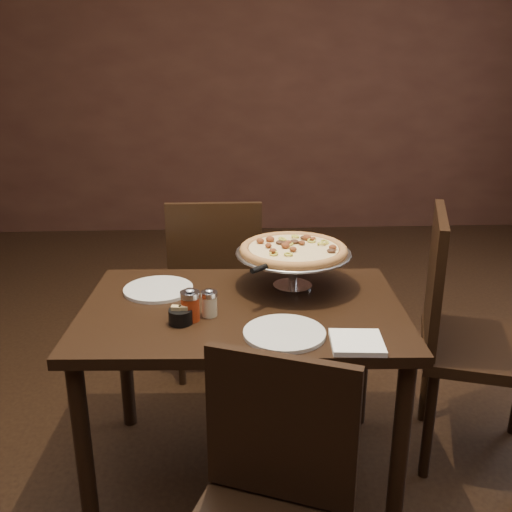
{
  "coord_description": "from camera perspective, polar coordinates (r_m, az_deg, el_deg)",
  "views": [
    {
      "loc": [
        0.04,
        -1.74,
        1.52
      ],
      "look_at": [
        0.14,
        0.15,
        0.87
      ],
      "focal_mm": 40.0,
      "sensor_mm": 36.0,
      "label": 1
    }
  ],
  "objects": [
    {
      "name": "room",
      "position": [
        1.77,
        -2.24,
        15.11
      ],
      "size": [
        6.04,
        7.04,
        2.84
      ],
      "color": "black",
      "rests_on": "ground"
    },
    {
      "name": "dining_table",
      "position": [
        2.05,
        -1.33,
        -7.38
      ],
      "size": [
        1.15,
        0.79,
        0.7
      ],
      "rotation": [
        0.0,
        0.0,
        -0.04
      ],
      "color": "black",
      "rests_on": "ground"
    },
    {
      "name": "pizza_stand",
      "position": [
        2.13,
        3.76,
        0.57
      ],
      "size": [
        0.44,
        0.44,
        0.18
      ],
      "color": "silver",
      "rests_on": "dining_table"
    },
    {
      "name": "parmesan_shaker",
      "position": [
        1.93,
        -4.69,
        -4.71
      ],
      "size": [
        0.06,
        0.06,
        0.1
      ],
      "color": "beige",
      "rests_on": "dining_table"
    },
    {
      "name": "pepper_flake_shaker",
      "position": [
        1.9,
        -6.6,
        -4.91
      ],
      "size": [
        0.07,
        0.07,
        0.11
      ],
      "color": "maroon",
      "rests_on": "dining_table"
    },
    {
      "name": "packet_caddy",
      "position": [
        1.89,
        -7.56,
        -5.95
      ],
      "size": [
        0.08,
        0.08,
        0.06
      ],
      "rotation": [
        0.0,
        0.0,
        -0.14
      ],
      "color": "black",
      "rests_on": "dining_table"
    },
    {
      "name": "napkin_stack",
      "position": [
        1.77,
        10.05,
        -8.51
      ],
      "size": [
        0.17,
        0.17,
        0.02
      ],
      "primitive_type": "cube",
      "rotation": [
        0.0,
        0.0,
        -0.08
      ],
      "color": "white",
      "rests_on": "dining_table"
    },
    {
      "name": "plate_left",
      "position": [
        2.17,
        -9.73,
        -3.3
      ],
      "size": [
        0.26,
        0.26,
        0.01
      ],
      "primitive_type": "cylinder",
      "color": "silver",
      "rests_on": "dining_table"
    },
    {
      "name": "plate_near",
      "position": [
        1.81,
        2.86,
        -7.71
      ],
      "size": [
        0.26,
        0.26,
        0.01
      ],
      "primitive_type": "cylinder",
      "color": "silver",
      "rests_on": "dining_table"
    },
    {
      "name": "serving_spatula",
      "position": [
        1.97,
        0.88,
        -1.14
      ],
      "size": [
        0.17,
        0.17,
        0.02
      ],
      "rotation": [
        0.0,
        0.0,
        -0.76
      ],
      "color": "silver",
      "rests_on": "pizza_stand"
    },
    {
      "name": "chair_far",
      "position": [
        2.78,
        -4.04,
        -2.5
      ],
      "size": [
        0.43,
        0.43,
        0.92
      ],
      "rotation": [
        0.0,
        0.0,
        3.14
      ],
      "color": "black",
      "rests_on": "ground"
    },
    {
      "name": "chair_side",
      "position": [
        2.34,
        20.2,
        -6.98
      ],
      "size": [
        0.58,
        0.58,
        1.0
      ],
      "rotation": [
        0.0,
        0.0,
        1.26
      ],
      "color": "black",
      "rests_on": "ground"
    }
  ]
}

